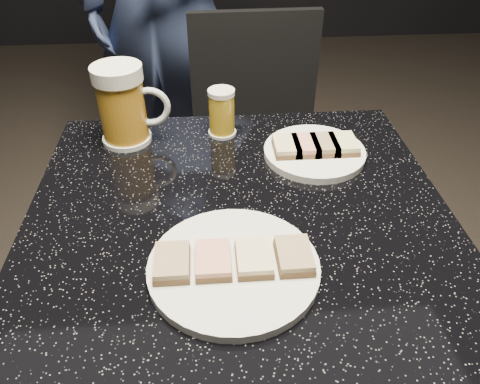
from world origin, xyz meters
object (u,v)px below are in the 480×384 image
(plate_large, at_px, (234,267))
(chair, at_px, (257,144))
(plate_small, at_px, (314,152))
(beer_mug, at_px, (123,105))
(patron, at_px, (167,2))
(beer_tumbler, at_px, (222,113))
(table, at_px, (240,312))

(plate_large, xyz_separation_m, chair, (0.12, 0.76, -0.26))
(plate_small, distance_m, beer_mug, 0.38)
(plate_small, height_order, patron, patron)
(chair, bearing_deg, patron, 125.37)
(plate_small, bearing_deg, plate_large, -121.17)
(plate_small, height_order, beer_mug, beer_mug)
(beer_tumbler, height_order, chair, chair)
(patron, relative_size, table, 2.19)
(patron, relative_size, chair, 1.90)
(table, relative_size, beer_tumbler, 7.65)
(plate_small, height_order, chair, chair)
(table, relative_size, chair, 0.87)
(patron, xyz_separation_m, beer_tumbler, (0.14, -0.74, -0.02))
(plate_large, height_order, patron, patron)
(patron, distance_m, chair, 0.56)
(beer_tumbler, relative_size, chair, 0.11)
(patron, xyz_separation_m, beer_mug, (-0.05, -0.75, 0.01))
(chair, bearing_deg, plate_small, -83.26)
(beer_mug, distance_m, chair, 0.59)
(table, height_order, chair, chair)
(patron, bearing_deg, chair, -36.40)
(plate_small, distance_m, chair, 0.53)
(plate_large, bearing_deg, patron, 97.17)
(beer_tumbler, bearing_deg, plate_small, -29.53)
(beer_mug, xyz_separation_m, chair, (0.31, 0.38, -0.33))
(table, height_order, beer_tumbler, beer_tumbler)
(table, bearing_deg, beer_mug, 128.71)
(chair, bearing_deg, table, -99.18)
(beer_mug, distance_m, beer_tumbler, 0.19)
(chair, bearing_deg, beer_mug, -129.32)
(patron, bearing_deg, beer_tumbler, -60.72)
(table, bearing_deg, patron, 99.03)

